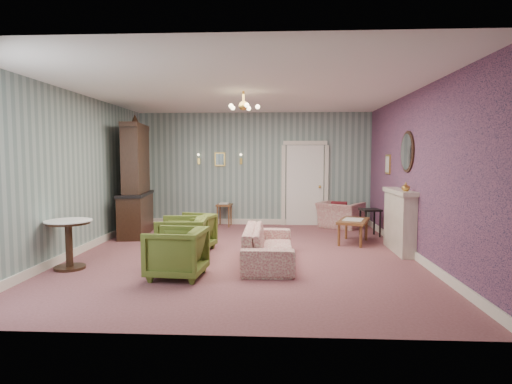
# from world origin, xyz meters

# --- Properties ---
(floor) EXTENTS (7.00, 7.00, 0.00)m
(floor) POSITION_xyz_m (0.00, 0.00, 0.00)
(floor) COLOR #844D51
(floor) RESTS_ON ground
(ceiling) EXTENTS (7.00, 7.00, 0.00)m
(ceiling) POSITION_xyz_m (0.00, 0.00, 2.90)
(ceiling) COLOR white
(ceiling) RESTS_ON ground
(wall_back) EXTENTS (6.00, 0.00, 6.00)m
(wall_back) POSITION_xyz_m (0.00, 3.50, 1.45)
(wall_back) COLOR slate
(wall_back) RESTS_ON ground
(wall_front) EXTENTS (6.00, 0.00, 6.00)m
(wall_front) POSITION_xyz_m (0.00, -3.50, 1.45)
(wall_front) COLOR slate
(wall_front) RESTS_ON ground
(wall_left) EXTENTS (0.00, 7.00, 7.00)m
(wall_left) POSITION_xyz_m (-3.00, 0.00, 1.45)
(wall_left) COLOR slate
(wall_left) RESTS_ON ground
(wall_right) EXTENTS (0.00, 7.00, 7.00)m
(wall_right) POSITION_xyz_m (3.00, 0.00, 1.45)
(wall_right) COLOR slate
(wall_right) RESTS_ON ground
(wall_right_floral) EXTENTS (0.00, 7.00, 7.00)m
(wall_right_floral) POSITION_xyz_m (2.98, 0.00, 1.45)
(wall_right_floral) COLOR #A95473
(wall_right_floral) RESTS_ON ground
(door) EXTENTS (1.12, 0.12, 2.16)m
(door) POSITION_xyz_m (1.30, 3.46, 1.08)
(door) COLOR white
(door) RESTS_ON floor
(olive_chair_a) EXTENTS (0.79, 0.84, 0.80)m
(olive_chair_a) POSITION_xyz_m (-0.86, -1.51, 0.40)
(olive_chair_a) COLOR #516021
(olive_chair_a) RESTS_ON floor
(olive_chair_b) EXTENTS (0.80, 0.84, 0.82)m
(olive_chair_b) POSITION_xyz_m (-1.01, -0.47, 0.41)
(olive_chair_b) COLOR #516021
(olive_chair_b) RESTS_ON floor
(olive_chair_c) EXTENTS (0.87, 0.90, 0.77)m
(olive_chair_c) POSITION_xyz_m (-1.01, 0.28, 0.38)
(olive_chair_c) COLOR #516021
(olive_chair_c) RESTS_ON floor
(sofa_chintz) EXTENTS (0.61, 2.03, 0.79)m
(sofa_chintz) POSITION_xyz_m (0.46, -0.56, 0.40)
(sofa_chintz) COLOR #953C47
(sofa_chintz) RESTS_ON floor
(wingback_chair) EXTENTS (1.17, 1.08, 0.86)m
(wingback_chair) POSITION_xyz_m (2.16, 3.04, 0.43)
(wingback_chair) COLOR #953C47
(wingback_chair) RESTS_ON floor
(dresser) EXTENTS (0.74, 1.64, 2.63)m
(dresser) POSITION_xyz_m (-2.58, 1.80, 1.32)
(dresser) COLOR black
(dresser) RESTS_ON floor
(fireplace) EXTENTS (0.30, 1.40, 1.16)m
(fireplace) POSITION_xyz_m (2.86, 0.40, 0.58)
(fireplace) COLOR beige
(fireplace) RESTS_ON floor
(mantel_vase) EXTENTS (0.15, 0.15, 0.15)m
(mantel_vase) POSITION_xyz_m (2.84, 0.00, 1.23)
(mantel_vase) COLOR gold
(mantel_vase) RESTS_ON fireplace
(oval_mirror) EXTENTS (0.04, 0.76, 0.84)m
(oval_mirror) POSITION_xyz_m (2.96, 0.40, 1.85)
(oval_mirror) COLOR white
(oval_mirror) RESTS_ON wall_right
(framed_print) EXTENTS (0.04, 0.34, 0.42)m
(framed_print) POSITION_xyz_m (2.97, 1.75, 1.60)
(framed_print) COLOR gold
(framed_print) RESTS_ON wall_right
(coffee_table) EXTENTS (0.81, 1.07, 0.49)m
(coffee_table) POSITION_xyz_m (2.15, 1.14, 0.24)
(coffee_table) COLOR brown
(coffee_table) RESTS_ON floor
(side_table_black) EXTENTS (0.47, 0.47, 0.61)m
(side_table_black) POSITION_xyz_m (2.65, 1.91, 0.31)
(side_table_black) COLOR black
(side_table_black) RESTS_ON floor
(pedestal_table) EXTENTS (0.90, 0.90, 0.78)m
(pedestal_table) POSITION_xyz_m (-2.65, -1.13, 0.39)
(pedestal_table) COLOR black
(pedestal_table) RESTS_ON floor
(nesting_table) EXTENTS (0.39, 0.49, 0.62)m
(nesting_table) POSITION_xyz_m (-0.75, 3.15, 0.31)
(nesting_table) COLOR brown
(nesting_table) RESTS_ON floor
(gilt_mirror_back) EXTENTS (0.28, 0.06, 0.36)m
(gilt_mirror_back) POSITION_xyz_m (-0.90, 3.46, 1.70)
(gilt_mirror_back) COLOR gold
(gilt_mirror_back) RESTS_ON wall_back
(sconce_left) EXTENTS (0.16, 0.12, 0.30)m
(sconce_left) POSITION_xyz_m (-1.45, 3.44, 1.70)
(sconce_left) COLOR gold
(sconce_left) RESTS_ON wall_back
(sconce_right) EXTENTS (0.16, 0.12, 0.30)m
(sconce_right) POSITION_xyz_m (-0.35, 3.44, 1.70)
(sconce_right) COLOR gold
(sconce_right) RESTS_ON wall_back
(chandelier) EXTENTS (0.56, 0.56, 0.36)m
(chandelier) POSITION_xyz_m (0.00, 0.00, 2.63)
(chandelier) COLOR gold
(chandelier) RESTS_ON ceiling
(burgundy_cushion) EXTENTS (0.41, 0.28, 0.39)m
(burgundy_cushion) POSITION_xyz_m (2.11, 2.89, 0.48)
(burgundy_cushion) COLOR maroon
(burgundy_cushion) RESTS_ON wingback_chair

